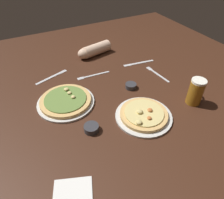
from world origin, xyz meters
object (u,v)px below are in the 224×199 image
object	(u,v)px
fork_spare	(157,74)
ramekin_butter	(91,128)
fork_left	(93,75)
diner_arm	(93,50)
pizza_plate_near	(144,115)
ramekin_sauce	(131,86)
pizza_plate_far	(66,101)
knife_right	(138,63)
knife_spare	(52,77)
napkin_folded	(73,191)
beer_mug_dark	(196,91)

from	to	relation	value
fork_spare	ramekin_butter	bearing A→B (deg)	-156.47
fork_left	diner_arm	distance (m)	0.29
pizza_plate_near	ramekin_sauce	bearing A→B (deg)	73.36
pizza_plate_near	pizza_plate_far	size ratio (longest dim) A/B	0.93
knife_right	knife_spare	bearing A→B (deg)	169.31
fork_left	napkin_folded	bearing A→B (deg)	-118.83
pizza_plate_near	knife_right	xyz separation A→B (m)	(0.28, 0.48, -0.01)
beer_mug_dark	ramekin_sauce	bearing A→B (deg)	131.39
ramekin_sauce	knife_right	size ratio (longest dim) A/B	0.29
pizza_plate_near	beer_mug_dark	world-z (taller)	beer_mug_dark
pizza_plate_near	fork_left	distance (m)	0.49
ramekin_sauce	knife_right	xyz separation A→B (m)	(0.21, 0.23, -0.01)
napkin_folded	fork_left	bearing A→B (deg)	61.17
beer_mug_dark	ramekin_sauce	size ratio (longest dim) A/B	2.24
ramekin_butter	diner_arm	bearing A→B (deg)	65.70
ramekin_butter	beer_mug_dark	bearing A→B (deg)	-6.42
ramekin_sauce	knife_right	distance (m)	0.31
ramekin_sauce	pizza_plate_far	bearing A→B (deg)	173.50
knife_spare	fork_spare	bearing A→B (deg)	-24.53
pizza_plate_far	napkin_folded	bearing A→B (deg)	-104.99
fork_spare	pizza_plate_near	bearing A→B (deg)	-136.41
ramekin_sauce	diner_arm	bearing A→B (deg)	94.33
knife_spare	beer_mug_dark	bearing A→B (deg)	-43.72
ramekin_butter	ramekin_sauce	bearing A→B (deg)	30.56
pizza_plate_near	pizza_plate_far	distance (m)	0.44
knife_spare	knife_right	bearing A→B (deg)	-10.69
beer_mug_dark	fork_left	world-z (taller)	beer_mug_dark
beer_mug_dark	napkin_folded	distance (m)	0.81
ramekin_sauce	napkin_folded	size ratio (longest dim) A/B	0.47
knife_right	napkin_folded	bearing A→B (deg)	-137.31
beer_mug_dark	diner_arm	world-z (taller)	beer_mug_dark
fork_spare	beer_mug_dark	bearing A→B (deg)	-89.41
beer_mug_dark	fork_left	xyz separation A→B (m)	(-0.40, 0.51, -0.07)
beer_mug_dark	ramekin_sauce	distance (m)	0.38
pizza_plate_near	ramekin_butter	distance (m)	0.28
fork_spare	knife_spare	xyz separation A→B (m)	(-0.65, 0.30, 0.00)
knife_right	fork_spare	size ratio (longest dim) A/B	1.07
knife_spare	ramekin_butter	bearing A→B (deg)	-84.71
pizza_plate_far	napkin_folded	size ratio (longest dim) A/B	2.19
knife_spare	diner_arm	size ratio (longest dim) A/B	0.82
ramekin_sauce	napkin_folded	world-z (taller)	ramekin_sauce
pizza_plate_near	napkin_folded	size ratio (longest dim) A/B	2.03
pizza_plate_far	fork_spare	distance (m)	0.65
pizza_plate_near	knife_spare	distance (m)	0.68
pizza_plate_near	fork_spare	world-z (taller)	pizza_plate_near
pizza_plate_far	beer_mug_dark	size ratio (longest dim) A/B	2.10
beer_mug_dark	knife_right	bearing A→B (deg)	94.18
pizza_plate_far	knife_spare	size ratio (longest dim) A/B	1.40
ramekin_sauce	fork_spare	bearing A→B (deg)	11.69
ramekin_sauce	knife_spare	bearing A→B (deg)	139.66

